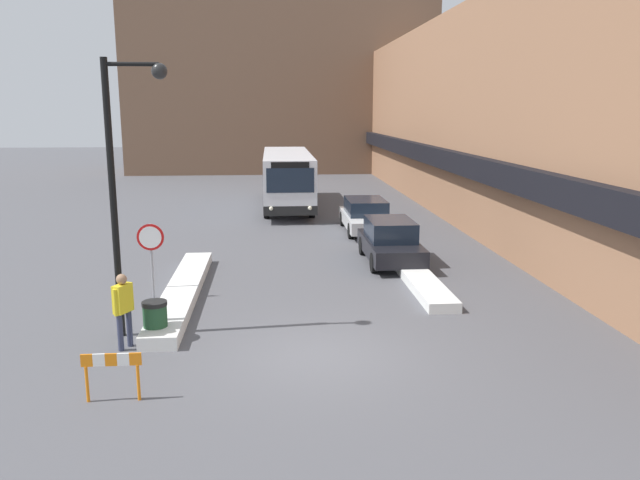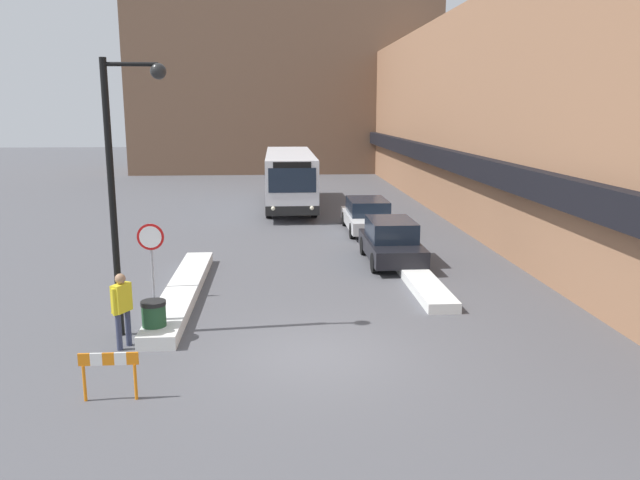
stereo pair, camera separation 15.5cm
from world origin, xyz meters
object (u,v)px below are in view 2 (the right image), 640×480
object	(u,v)px
parked_car_front	(391,241)
parked_car_middle	(368,215)
construction_barricade	(109,367)
stop_sign	(151,245)
trash_bin	(154,320)
pedestrian	(122,304)
city_bus	(290,177)
street_lamp	(123,169)

from	to	relation	value
parked_car_front	parked_car_middle	world-z (taller)	parked_car_front
parked_car_middle	construction_barricade	size ratio (longest dim) A/B	4.35
stop_sign	trash_bin	distance (m)	3.58
construction_barricade	stop_sign	bearing A→B (deg)	93.78
parked_car_middle	pedestrian	xyz separation A→B (m)	(-7.55, -13.41, 0.32)
city_bus	parked_car_front	size ratio (longest dim) A/B	2.67
city_bus	stop_sign	bearing A→B (deg)	-104.26
city_bus	parked_car_middle	world-z (taller)	city_bus
parked_car_middle	pedestrian	distance (m)	15.39
city_bus	pedestrian	world-z (taller)	city_bus
city_bus	parked_car_front	world-z (taller)	city_bus
city_bus	construction_barricade	bearing A→B (deg)	-99.40
stop_sign	construction_barricade	world-z (taller)	stop_sign
city_bus	stop_sign	world-z (taller)	city_bus
trash_bin	construction_barricade	xyz separation A→B (m)	(-0.23, -3.14, 0.19)
parked_car_front	parked_car_middle	distance (m)	5.79
city_bus	stop_sign	distance (m)	17.52
pedestrian	parked_car_front	bearing A→B (deg)	-16.80
parked_car_front	stop_sign	bearing A→B (deg)	-153.48
street_lamp	trash_bin	world-z (taller)	street_lamp
construction_barricade	trash_bin	bearing A→B (deg)	85.84
street_lamp	construction_barricade	distance (m)	4.87
city_bus	trash_bin	xyz separation A→B (m)	(-3.66, -20.32, -1.18)
parked_car_middle	parked_car_front	bearing A→B (deg)	-90.00
stop_sign	street_lamp	xyz separation A→B (m)	(0.06, -2.96, 2.42)
parked_car_front	construction_barricade	bearing A→B (deg)	-124.93
street_lamp	parked_car_front	bearing A→B (deg)	41.86
parked_car_front	pedestrian	distance (m)	10.73
city_bus	stop_sign	size ratio (longest dim) A/B	5.24
parked_car_front	city_bus	bearing A→B (deg)	104.04
stop_sign	street_lamp	size ratio (longest dim) A/B	0.34
stop_sign	city_bus	bearing A→B (deg)	75.74
pedestrian	construction_barricade	world-z (taller)	pedestrian
stop_sign	construction_barricade	size ratio (longest dim) A/B	1.99
parked_car_front	trash_bin	distance (m)	9.97
stop_sign	street_lamp	distance (m)	3.83
parked_car_middle	trash_bin	world-z (taller)	parked_car_middle
street_lamp	pedestrian	distance (m)	3.08
street_lamp	construction_barricade	world-z (taller)	street_lamp
city_bus	trash_bin	distance (m)	20.68
stop_sign	pedestrian	size ratio (longest dim) A/B	1.25
city_bus	trash_bin	world-z (taller)	city_bus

